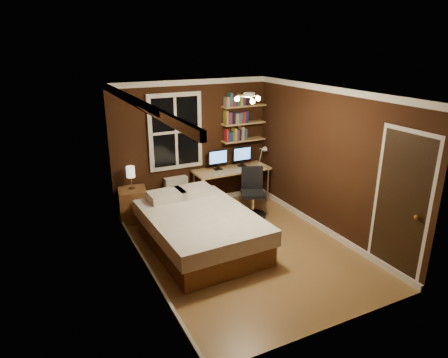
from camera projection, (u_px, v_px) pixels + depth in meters
name	position (u px, v px, depth m)	size (l,w,h in m)	color
floor	(243.00, 248.00, 6.46)	(4.20, 4.20, 0.00)	olive
wall_back	(192.00, 145.00, 7.82)	(3.20, 0.04, 2.50)	black
wall_left	(141.00, 192.00, 5.37)	(0.04, 4.20, 2.50)	black
wall_right	(327.00, 162.00, 6.71)	(0.04, 4.20, 2.50)	black
ceiling	(246.00, 92.00, 5.63)	(3.20, 4.20, 0.02)	white
window	(175.00, 132.00, 7.55)	(1.06, 0.06, 1.46)	silver
door	(400.00, 207.00, 5.47)	(0.03, 0.82, 2.05)	black
door_knob	(416.00, 217.00, 5.21)	(0.06, 0.06, 0.06)	#DAA450
ceiling_fixture	(249.00, 100.00, 5.58)	(0.44, 0.44, 0.18)	beige
bookshelf_lower	(243.00, 140.00, 8.17)	(0.92, 0.22, 0.03)	tan
books_row_lower	(243.00, 134.00, 8.13)	(0.48, 0.16, 0.23)	maroon
bookshelf_middle	(244.00, 123.00, 8.06)	(0.92, 0.22, 0.03)	tan
books_row_middle	(244.00, 117.00, 8.01)	(0.42, 0.16, 0.23)	navy
bookshelf_upper	(244.00, 106.00, 7.94)	(0.92, 0.22, 0.03)	tan
books_row_upper	(244.00, 99.00, 7.90)	(0.48, 0.16, 0.23)	#285E37
bed	(200.00, 229.00, 6.41)	(1.64, 2.22, 0.74)	brown
nightstand	(133.00, 205.00, 7.37)	(0.49, 0.49, 0.62)	brown
bedside_lamp	(131.00, 178.00, 7.20)	(0.15, 0.15, 0.43)	beige
radiator	(176.00, 193.00, 7.85)	(0.45, 0.16, 0.67)	silver
desk	(232.00, 172.00, 8.04)	(1.56, 0.58, 0.74)	tan
monitor_left	(218.00, 160.00, 7.91)	(0.41, 0.12, 0.40)	black
monitor_right	(242.00, 156.00, 8.14)	(0.41, 0.12, 0.40)	black
desk_lamp	(263.00, 155.00, 8.16)	(0.14, 0.32, 0.44)	silver
office_chair	(252.00, 198.00, 7.56)	(0.55, 0.55, 0.94)	black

